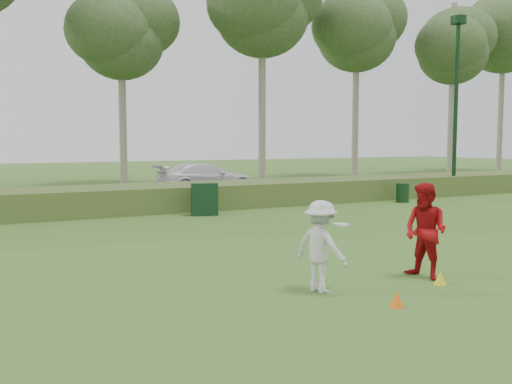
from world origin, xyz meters
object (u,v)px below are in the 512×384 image
cone_orange (397,299)px  trash_bin (403,193)px  player_red (426,231)px  cone_yellow (440,278)px  player_white (321,246)px  utility_cabinet (204,199)px  lamp_post (457,74)px  car_right (206,178)px

cone_orange → trash_bin: trash_bin is taller
player_red → cone_yellow: 0.90m
player_white → cone_orange: bearing=-176.1°
player_red → cone_yellow: bearing=-19.0°
player_white → utility_cabinet: (2.01, 10.10, -0.22)m
player_red → trash_bin: player_red is taller
cone_orange → player_white: bearing=112.6°
lamp_post → player_red: bearing=-138.1°
player_red → trash_bin: 13.34m
cone_yellow → trash_bin: size_ratio=0.31×
player_red → cone_yellow: size_ratio=7.24×
player_red → trash_bin: size_ratio=2.25×
player_red → utility_cabinet: size_ratio=1.60×
player_white → utility_cabinet: bearing=-30.0°
cone_orange → car_right: size_ratio=0.05×
player_white → player_red: (2.24, -0.11, 0.11)m
utility_cabinet → cone_yellow: bearing=-72.7°
lamp_post → utility_cabinet: size_ratio=7.39×
player_red → utility_cabinet: 10.21m
utility_cabinet → trash_bin: size_ratio=1.40×
trash_bin → cone_orange: bearing=-132.1°
player_white → player_red: player_red is taller
player_red → cone_orange: (-1.70, -1.18, -0.76)m
cone_orange → cone_yellow: bearing=23.5°
player_white → cone_yellow: size_ratio=6.33×
trash_bin → car_right: 9.41m
utility_cabinet → car_right: car_right is taller
lamp_post → trash_bin: lamp_post is taller
lamp_post → player_red: size_ratio=4.61×
lamp_post → cone_orange: lamp_post is taller
cone_orange → utility_cabinet: size_ratio=0.22×
cone_yellow → player_white: bearing=164.9°
cone_orange → cone_yellow: 1.77m
lamp_post → cone_yellow: size_ratio=33.34×
lamp_post → trash_bin: size_ratio=10.37×
player_red → player_white: bearing=-102.4°
utility_cabinet → trash_bin: (8.81, 0.01, -0.16)m
lamp_post → player_white: bearing=-142.9°
player_white → trash_bin: (10.82, 10.10, -0.38)m
lamp_post → player_white: size_ratio=5.27×
player_red → trash_bin: (8.58, 10.21, -0.49)m
player_red → utility_cabinet: (-0.22, 10.20, -0.33)m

